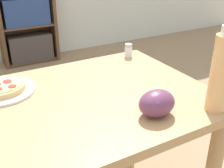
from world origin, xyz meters
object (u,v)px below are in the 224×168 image
at_px(drink_bottle, 221,73).
at_px(salt_shaker, 128,50).
at_px(bookshelf, 25,10).
at_px(grape_bunch, 157,103).
at_px(pizza_on_plate, 2,89).

xyz_separation_m(drink_bottle, salt_shaker, (0.02, 0.58, -0.10)).
xyz_separation_m(salt_shaker, bookshelf, (0.00, 2.20, -0.17)).
relative_size(grape_bunch, bookshelf, 0.10).
distance_m(grape_bunch, salt_shaker, 0.56).
distance_m(grape_bunch, bookshelf, 2.73).
bearing_deg(salt_shaker, grape_bunch, -113.06).
bearing_deg(grape_bunch, salt_shaker, 66.94).
xyz_separation_m(pizza_on_plate, drink_bottle, (0.61, -0.49, 0.12)).
distance_m(drink_bottle, bookshelf, 2.80).
distance_m(grape_bunch, drink_bottle, 0.23).
relative_size(pizza_on_plate, drink_bottle, 0.86).
bearing_deg(bookshelf, salt_shaker, -90.11).
distance_m(salt_shaker, bookshelf, 2.21).
bearing_deg(pizza_on_plate, grape_bunch, -45.53).
height_order(drink_bottle, bookshelf, bookshelf).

